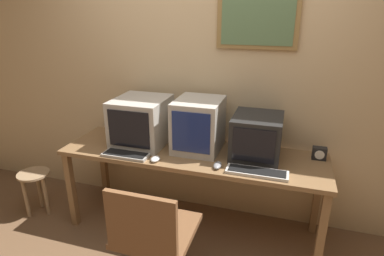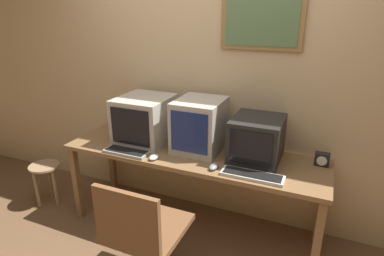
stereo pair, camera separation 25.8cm
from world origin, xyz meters
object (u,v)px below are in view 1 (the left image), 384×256
object	(u,v)px
monitor_center	(199,125)
side_stool	(35,184)
keyboard_main	(126,155)
desk_clock	(319,153)
monitor_right	(257,136)
mouse_near_keyboard	(155,159)
mouse_far_corner	(218,165)
keyboard_side	(257,172)
monitor_left	(141,121)
office_chair	(155,247)

from	to	relation	value
monitor_center	side_stool	bearing A→B (deg)	-168.57
keyboard_main	desk_clock	xyz separation A→B (m)	(1.49, 0.40, 0.04)
monitor_right	mouse_near_keyboard	xyz separation A→B (m)	(-0.74, -0.33, -0.15)
monitor_right	mouse_far_corner	xyz separation A→B (m)	(-0.25, -0.29, -0.15)
keyboard_side	side_stool	bearing A→B (deg)	-179.85
keyboard_main	side_stool	size ratio (longest dim) A/B	0.88
monitor_right	keyboard_main	size ratio (longest dim) A/B	1.12
desk_clock	mouse_near_keyboard	bearing A→B (deg)	-161.33
monitor_left	monitor_center	size ratio (longest dim) A/B	1.10
monitor_left	keyboard_side	world-z (taller)	monitor_left
mouse_far_corner	desk_clock	size ratio (longest dim) A/B	1.11
keyboard_main	office_chair	bearing A→B (deg)	-48.41
monitor_center	side_stool	xyz separation A→B (m)	(-1.52, -0.31, -0.65)
keyboard_side	monitor_center	bearing A→B (deg)	150.25
monitor_right	mouse_near_keyboard	bearing A→B (deg)	-155.96
keyboard_side	mouse_near_keyboard	xyz separation A→B (m)	(-0.78, -0.03, 0.01)
mouse_far_corner	monitor_left	bearing A→B (deg)	160.11
monitor_left	keyboard_side	distance (m)	1.09
monitor_right	side_stool	distance (m)	2.11
mouse_far_corner	office_chair	xyz separation A→B (m)	(-0.29, -0.55, -0.38)
monitor_right	keyboard_main	xyz separation A→B (m)	(-1.00, -0.32, -0.16)
monitor_center	keyboard_main	bearing A→B (deg)	-148.48
monitor_left	mouse_near_keyboard	bearing A→B (deg)	-50.39
monitor_right	side_stool	size ratio (longest dim) A/B	0.99
monitor_center	office_chair	distance (m)	1.02
keyboard_side	office_chair	size ratio (longest dim) A/B	0.50
desk_clock	office_chair	size ratio (longest dim) A/B	0.12
office_chair	monitor_center	bearing A→B (deg)	85.96
monitor_center	monitor_right	bearing A→B (deg)	-0.15
mouse_near_keyboard	keyboard_main	bearing A→B (deg)	177.50
keyboard_side	mouse_far_corner	world-z (taller)	mouse_far_corner
desk_clock	mouse_far_corner	bearing A→B (deg)	-152.98
monitor_center	side_stool	distance (m)	1.68
mouse_far_corner	mouse_near_keyboard	bearing A→B (deg)	-175.43
monitor_center	desk_clock	xyz separation A→B (m)	(0.97, 0.08, -0.16)
keyboard_main	side_stool	distance (m)	1.09
desk_clock	keyboard_side	bearing A→B (deg)	-138.84
monitor_center	desk_clock	size ratio (longest dim) A/B	4.07
mouse_near_keyboard	side_stool	bearing A→B (deg)	178.95
monitor_right	side_stool	bearing A→B (deg)	-171.31
monitor_right	mouse_near_keyboard	world-z (taller)	monitor_right
monitor_left	monitor_center	xyz separation A→B (m)	(0.51, 0.02, 0.01)
monitor_left	monitor_center	distance (m)	0.51
keyboard_side	mouse_near_keyboard	distance (m)	0.78
keyboard_main	side_stool	world-z (taller)	keyboard_main
monitor_center	desk_clock	world-z (taller)	monitor_center
office_chair	side_stool	bearing A→B (deg)	160.03
mouse_far_corner	office_chair	bearing A→B (deg)	-118.23
keyboard_main	mouse_far_corner	world-z (taller)	mouse_far_corner
monitor_right	mouse_far_corner	world-z (taller)	monitor_right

